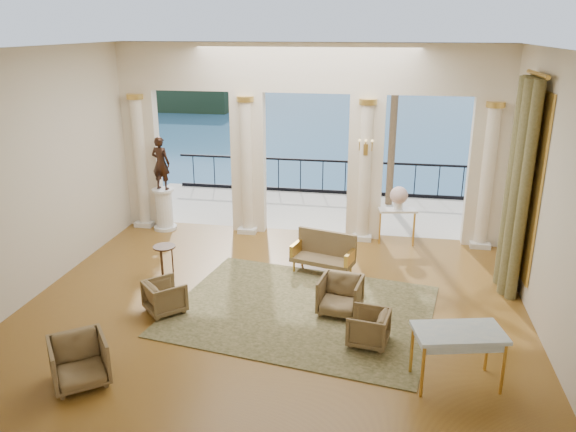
% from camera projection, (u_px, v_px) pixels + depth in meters
% --- Properties ---
extents(floor, '(9.00, 9.00, 0.00)m').
position_uv_depth(floor, '(274.00, 305.00, 10.25)').
color(floor, '#553312').
rests_on(floor, ground).
extents(room_walls, '(9.00, 9.00, 9.00)m').
position_uv_depth(room_walls, '(257.00, 166.00, 8.29)').
color(room_walls, beige).
rests_on(room_walls, ground).
extents(arcade, '(9.00, 0.56, 4.50)m').
position_uv_depth(arcade, '(306.00, 129.00, 12.98)').
color(arcade, beige).
rests_on(arcade, ground).
extents(terrace, '(10.00, 3.60, 0.10)m').
position_uv_depth(terrace, '(316.00, 210.00, 15.67)').
color(terrace, beige).
rests_on(terrace, ground).
extents(balustrade, '(9.00, 0.06, 1.03)m').
position_uv_depth(balustrade, '(323.00, 180.00, 17.02)').
color(balustrade, black).
rests_on(balustrade, terrace).
extents(palm_tree, '(2.00, 2.00, 4.50)m').
position_uv_depth(palm_tree, '(397.00, 56.00, 14.75)').
color(palm_tree, '#4C3823').
rests_on(palm_tree, terrace).
extents(headland, '(22.00, 18.00, 6.00)m').
position_uv_depth(headland, '(168.00, 83.00, 81.48)').
color(headland, black).
rests_on(headland, sea).
extents(sea, '(160.00, 160.00, 0.00)m').
position_uv_depth(sea, '(373.00, 120.00, 68.10)').
color(sea, '#286691').
rests_on(sea, ground).
extents(curtain, '(0.33, 1.40, 4.09)m').
position_uv_depth(curtain, '(518.00, 188.00, 10.28)').
color(curtain, brown).
rests_on(curtain, ground).
extents(window_frame, '(0.04, 1.60, 3.40)m').
position_uv_depth(window_frame, '(530.00, 184.00, 10.23)').
color(window_frame, gold).
rests_on(window_frame, room_walls).
extents(wall_sconce, '(0.30, 0.11, 0.33)m').
position_uv_depth(wall_sconce, '(366.00, 149.00, 12.57)').
color(wall_sconce, gold).
rests_on(wall_sconce, arcade).
extents(rug, '(4.98, 4.15, 0.02)m').
position_uv_depth(rug, '(301.00, 310.00, 10.04)').
color(rug, '#2F351B').
rests_on(rug, ground).
extents(armchair_a, '(1.02, 1.01, 0.77)m').
position_uv_depth(armchair_a, '(79.00, 359.00, 7.90)').
color(armchair_a, '#48361E').
rests_on(armchair_a, ground).
extents(armchair_b, '(0.81, 0.77, 0.74)m').
position_uv_depth(armchair_b, '(340.00, 294.00, 9.87)').
color(armchair_b, '#48361E').
rests_on(armchair_b, ground).
extents(armchair_c, '(0.66, 0.70, 0.63)m').
position_uv_depth(armchair_c, '(368.00, 326.00, 8.91)').
color(armchair_c, '#48361E').
rests_on(armchair_c, ground).
extents(armchair_d, '(0.86, 0.86, 0.65)m').
position_uv_depth(armchair_d, '(165.00, 295.00, 9.91)').
color(armchair_d, '#48361E').
rests_on(armchair_d, ground).
extents(settee, '(1.37, 0.86, 0.84)m').
position_uv_depth(settee, '(324.00, 253.00, 11.52)').
color(settee, '#48361E').
rests_on(settee, ground).
extents(game_table, '(1.35, 0.93, 0.84)m').
position_uv_depth(game_table, '(459.00, 336.00, 7.77)').
color(game_table, silver).
rests_on(game_table, ground).
extents(pedestal, '(0.57, 0.57, 1.04)m').
position_uv_depth(pedestal, '(164.00, 210.00, 13.94)').
color(pedestal, silver).
rests_on(pedestal, ground).
extents(statue, '(0.52, 0.39, 1.30)m').
position_uv_depth(statue, '(161.00, 163.00, 13.56)').
color(statue, black).
rests_on(statue, pedestal).
extents(console_table, '(0.92, 0.50, 0.83)m').
position_uv_depth(console_table, '(398.00, 215.00, 12.97)').
color(console_table, silver).
rests_on(console_table, ground).
extents(urn, '(0.41, 0.41, 0.54)m').
position_uv_depth(urn, '(399.00, 196.00, 12.83)').
color(urn, white).
rests_on(urn, console_table).
extents(side_table, '(0.44, 0.44, 0.72)m').
position_uv_depth(side_table, '(165.00, 251.00, 11.09)').
color(side_table, black).
rests_on(side_table, ground).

